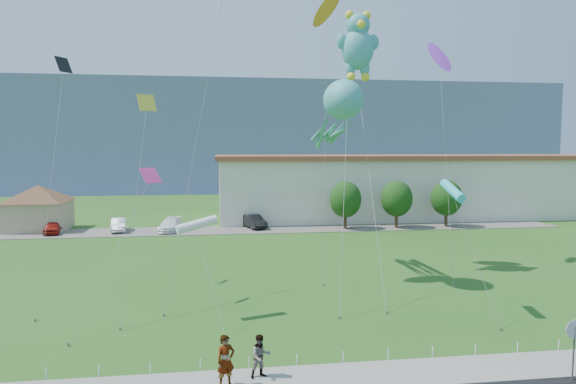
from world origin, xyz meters
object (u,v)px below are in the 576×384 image
at_px(parked_car_white, 170,225).
at_px(stop_sign, 574,335).
at_px(parked_car_silver, 119,225).
at_px(teddy_bear_kite, 358,44).
at_px(parked_car_black, 254,221).
at_px(pedestrian_left, 226,361).
at_px(pavilion, 38,203).
at_px(pedestrian_right, 261,356).
at_px(octopus_kite, 339,113).
at_px(warehouse, 442,185).
at_px(parked_car_red, 53,227).

bearing_deg(parked_car_white, stop_sign, -56.56).
xyz_separation_m(parked_car_silver, parked_car_white, (5.60, -0.74, -0.01)).
height_order(parked_car_silver, teddy_bear_kite, teddy_bear_kite).
bearing_deg(stop_sign, parked_car_silver, 121.58).
height_order(parked_car_white, parked_car_black, parked_car_black).
height_order(stop_sign, pedestrian_left, stop_sign).
height_order(pedestrian_left, teddy_bear_kite, teddy_bear_kite).
height_order(pavilion, parked_car_black, pavilion).
bearing_deg(pedestrian_right, teddy_bear_kite, 48.68).
xyz_separation_m(parked_car_white, teddy_bear_kite, (15.34, -20.08, 15.86)).
bearing_deg(octopus_kite, warehouse, 55.31).
xyz_separation_m(pavilion, parked_car_silver, (9.00, -2.35, -2.25)).
relative_size(pavilion, octopus_kite, 0.68).
relative_size(parked_car_black, octopus_kite, 0.34).
bearing_deg(teddy_bear_kite, parked_car_white, 127.38).
bearing_deg(parked_car_silver, pedestrian_right, -79.84).
bearing_deg(parked_car_white, warehouse, 22.07).
xyz_separation_m(parked_car_white, parked_car_black, (9.20, 1.09, 0.05)).
height_order(octopus_kite, teddy_bear_kite, teddy_bear_kite).
relative_size(pedestrian_right, parked_car_white, 0.35).
height_order(parked_car_red, parked_car_black, parked_car_black).
distance_m(parked_car_red, octopus_kite, 35.97).
relative_size(warehouse, stop_sign, 24.40).
distance_m(pedestrian_right, octopus_kite, 19.04).
relative_size(warehouse, parked_car_red, 15.74).
bearing_deg(parked_car_red, parked_car_white, -7.49).
xyz_separation_m(pavilion, octopus_kite, (27.90, -25.92, 8.46)).
xyz_separation_m(stop_sign, parked_car_red, (-31.15, 39.21, -1.15)).
xyz_separation_m(pedestrian_right, parked_car_white, (-6.78, 37.29, -0.20)).
bearing_deg(parked_car_white, pavilion, 175.69).
distance_m(pedestrian_left, pedestrian_right, 1.49).
distance_m(pavilion, parked_car_white, 15.10).
bearing_deg(parked_car_red, stop_sign, -58.56).
bearing_deg(pavilion, stop_sign, -51.56).
height_order(pavilion, pedestrian_left, pavilion).
bearing_deg(octopus_kite, parked_car_red, 138.10).
distance_m(pedestrian_right, parked_car_white, 37.90).
relative_size(pavilion, parked_car_white, 1.90).
xyz_separation_m(pavilion, pedestrian_left, (20.01, -40.95, -1.93)).
xyz_separation_m(warehouse, pedestrian_right, (-28.61, -46.38, -3.17)).
height_order(pedestrian_left, parked_car_silver, pedestrian_left).
xyz_separation_m(stop_sign, octopus_kite, (-5.60, 16.29, 9.62)).
distance_m(stop_sign, parked_car_black, 41.37).
xyz_separation_m(octopus_kite, teddy_bear_kite, (2.04, 2.74, 5.13)).
height_order(stop_sign, octopus_kite, octopus_kite).
bearing_deg(pedestrian_right, pedestrian_left, -172.45).
bearing_deg(pedestrian_left, pedestrian_right, -1.72).
relative_size(octopus_kite, teddy_bear_kite, 0.71).
height_order(pavilion, parked_car_white, pavilion).
relative_size(stop_sign, parked_car_red, 0.65).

